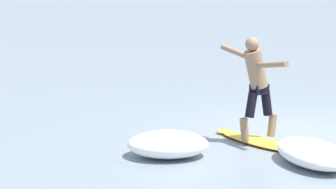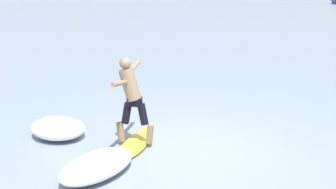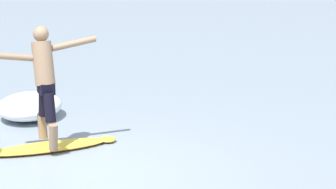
# 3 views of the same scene
# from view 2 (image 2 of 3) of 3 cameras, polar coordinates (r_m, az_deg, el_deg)

# --- Properties ---
(ground_plane) EXTENTS (200.00, 200.00, 0.00)m
(ground_plane) POSITION_cam_2_polar(r_m,az_deg,el_deg) (9.18, 2.66, -6.46)
(ground_plane) COLOR gray
(surfboard) EXTENTS (0.69, 1.92, 0.22)m
(surfboard) POSITION_cam_2_polar(r_m,az_deg,el_deg) (9.29, -3.95, -5.95)
(surfboard) COLOR yellow
(surfboard) RESTS_ON ground
(surfer) EXTENTS (0.78, 1.58, 1.68)m
(surfer) POSITION_cam_2_polar(r_m,az_deg,el_deg) (8.97, -4.54, 0.12)
(surfer) COLOR #8C6D53
(surfer) RESTS_ON surfboard
(wave_foam_at_tail) EXTENTS (1.48, 1.83, 0.35)m
(wave_foam_at_tail) POSITION_cam_2_polar(r_m,az_deg,el_deg) (8.00, -8.66, -8.58)
(wave_foam_at_tail) COLOR white
(wave_foam_at_tail) RESTS_ON ground
(wave_foam_at_nose) EXTENTS (1.61, 1.57, 0.39)m
(wave_foam_at_nose) POSITION_cam_2_polar(r_m,az_deg,el_deg) (9.92, -13.27, -4.01)
(wave_foam_at_nose) COLOR white
(wave_foam_at_nose) RESTS_ON ground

